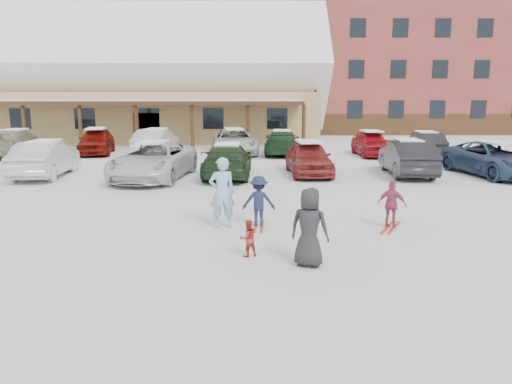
{
  "coord_description": "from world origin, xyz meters",
  "views": [
    {
      "loc": [
        0.16,
        -11.59,
        3.48
      ],
      "look_at": [
        0.3,
        1.0,
        1.0
      ],
      "focal_mm": 35.0,
      "sensor_mm": 36.0,
      "label": 1
    }
  ],
  "objects_px": {
    "day_lodge": "(132,88)",
    "parked_car_10": "(234,142)",
    "alpine_hotel": "(397,39)",
    "parked_car_8": "(96,141)",
    "parked_car_5": "(407,157)",
    "child_navy": "(259,201)",
    "parked_car_3": "(228,161)",
    "parked_car_6": "(495,159)",
    "parked_car_1": "(45,159)",
    "parked_car_7": "(16,143)",
    "lamp_post": "(315,95)",
    "bystander_dark": "(309,227)",
    "parked_car_9": "(156,142)",
    "parked_car_12": "(371,143)",
    "parked_car_4": "(309,158)",
    "parked_car_11": "(282,143)",
    "parked_car_13": "(426,144)",
    "adult_skier": "(222,193)",
    "child_magenta": "(392,205)",
    "parked_car_2": "(154,161)",
    "toddler_red": "(248,238)"
  },
  "relations": [
    {
      "from": "parked_car_1",
      "to": "child_navy",
      "type": "bearing_deg",
      "value": 134.66
    },
    {
      "from": "parked_car_8",
      "to": "parked_car_1",
      "type": "bearing_deg",
      "value": -96.98
    },
    {
      "from": "parked_car_3",
      "to": "parked_car_6",
      "type": "relative_size",
      "value": 0.92
    },
    {
      "from": "parked_car_1",
      "to": "parked_car_4",
      "type": "height_order",
      "value": "parked_car_1"
    },
    {
      "from": "day_lodge",
      "to": "parked_car_6",
      "type": "xyz_separation_m",
      "value": [
        19.69,
        -18.36,
        -3.22
      ]
    },
    {
      "from": "alpine_hotel",
      "to": "parked_car_8",
      "type": "xyz_separation_m",
      "value": [
        -23.14,
        -20.28,
        -7.87
      ]
    },
    {
      "from": "alpine_hotel",
      "to": "parked_car_7",
      "type": "distance_m",
      "value": 35.54
    },
    {
      "from": "parked_car_11",
      "to": "parked_car_13",
      "type": "height_order",
      "value": "parked_car_11"
    },
    {
      "from": "child_magenta",
      "to": "parked_car_11",
      "type": "relative_size",
      "value": 0.26
    },
    {
      "from": "alpine_hotel",
      "to": "parked_car_2",
      "type": "height_order",
      "value": "alpine_hotel"
    },
    {
      "from": "parked_car_1",
      "to": "parked_car_7",
      "type": "xyz_separation_m",
      "value": [
        -4.62,
        7.3,
        -0.01
      ]
    },
    {
      "from": "adult_skier",
      "to": "child_magenta",
      "type": "height_order",
      "value": "adult_skier"
    },
    {
      "from": "adult_skier",
      "to": "child_navy",
      "type": "xyz_separation_m",
      "value": [
        0.96,
        0.13,
        -0.26
      ]
    },
    {
      "from": "lamp_post",
      "to": "parked_car_8",
      "type": "xyz_separation_m",
      "value": [
        -13.72,
        -7.26,
        -2.66
      ]
    },
    {
      "from": "toddler_red",
      "to": "parked_car_6",
      "type": "distance_m",
      "value": 15.11
    },
    {
      "from": "parked_car_3",
      "to": "parked_car_4",
      "type": "bearing_deg",
      "value": -168.68
    },
    {
      "from": "child_magenta",
      "to": "parked_car_8",
      "type": "distance_m",
      "value": 20.92
    },
    {
      "from": "parked_car_4",
      "to": "parked_car_13",
      "type": "distance_m",
      "value": 9.69
    },
    {
      "from": "bystander_dark",
      "to": "parked_car_1",
      "type": "relative_size",
      "value": 0.35
    },
    {
      "from": "parked_car_2",
      "to": "parked_car_10",
      "type": "xyz_separation_m",
      "value": [
        3.04,
        8.69,
        -0.03
      ]
    },
    {
      "from": "child_navy",
      "to": "parked_car_13",
      "type": "relative_size",
      "value": 0.32
    },
    {
      "from": "child_navy",
      "to": "parked_car_10",
      "type": "xyz_separation_m",
      "value": [
        -1.18,
        16.26,
        0.06
      ]
    },
    {
      "from": "bystander_dark",
      "to": "parked_car_12",
      "type": "distance_m",
      "value": 19.38
    },
    {
      "from": "parked_car_9",
      "to": "parked_car_10",
      "type": "relative_size",
      "value": 0.86
    },
    {
      "from": "parked_car_2",
      "to": "parked_car_6",
      "type": "relative_size",
      "value": 1.07
    },
    {
      "from": "lamp_post",
      "to": "child_magenta",
      "type": "distance_m",
      "value": 24.05
    },
    {
      "from": "day_lodge",
      "to": "parked_car_12",
      "type": "bearing_deg",
      "value": -35.01
    },
    {
      "from": "lamp_post",
      "to": "parked_car_1",
      "type": "height_order",
      "value": "lamp_post"
    },
    {
      "from": "parked_car_6",
      "to": "parked_car_3",
      "type": "bearing_deg",
      "value": 171.56
    },
    {
      "from": "parked_car_9",
      "to": "parked_car_11",
      "type": "distance_m",
      "value": 7.27
    },
    {
      "from": "parked_car_13",
      "to": "toddler_red",
      "type": "bearing_deg",
      "value": 66.74
    },
    {
      "from": "parked_car_4",
      "to": "parked_car_2",
      "type": "bearing_deg",
      "value": -173.34
    },
    {
      "from": "toddler_red",
      "to": "bystander_dark",
      "type": "bearing_deg",
      "value": 130.61
    },
    {
      "from": "lamp_post",
      "to": "parked_car_2",
      "type": "distance_m",
      "value": 18.45
    },
    {
      "from": "parked_car_4",
      "to": "parked_car_8",
      "type": "relative_size",
      "value": 0.97
    },
    {
      "from": "parked_car_3",
      "to": "parked_car_7",
      "type": "distance_m",
      "value": 14.46
    },
    {
      "from": "toddler_red",
      "to": "parked_car_9",
      "type": "xyz_separation_m",
      "value": [
        -5.36,
        18.26,
        0.35
      ]
    },
    {
      "from": "parked_car_7",
      "to": "parked_car_12",
      "type": "distance_m",
      "value": 20.24
    },
    {
      "from": "lamp_post",
      "to": "parked_car_8",
      "type": "distance_m",
      "value": 15.75
    },
    {
      "from": "parked_car_5",
      "to": "parked_car_10",
      "type": "relative_size",
      "value": 0.87
    },
    {
      "from": "parked_car_7",
      "to": "parked_car_10",
      "type": "height_order",
      "value": "parked_car_7"
    },
    {
      "from": "adult_skier",
      "to": "parked_car_7",
      "type": "bearing_deg",
      "value": -62.55
    },
    {
      "from": "child_magenta",
      "to": "parked_car_2",
      "type": "bearing_deg",
      "value": -17.71
    },
    {
      "from": "child_navy",
      "to": "adult_skier",
      "type": "bearing_deg",
      "value": 10.84
    },
    {
      "from": "day_lodge",
      "to": "parked_car_10",
      "type": "relative_size",
      "value": 5.46
    },
    {
      "from": "parked_car_9",
      "to": "parked_car_11",
      "type": "height_order",
      "value": "parked_car_9"
    },
    {
      "from": "lamp_post",
      "to": "child_magenta",
      "type": "relative_size",
      "value": 4.73
    },
    {
      "from": "parked_car_7",
      "to": "parked_car_11",
      "type": "bearing_deg",
      "value": 178.72
    },
    {
      "from": "parked_car_13",
      "to": "parked_car_6",
      "type": "bearing_deg",
      "value": 101.92
    },
    {
      "from": "bystander_dark",
      "to": "parked_car_1",
      "type": "bearing_deg",
      "value": -26.26
    }
  ]
}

